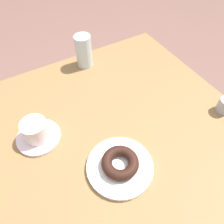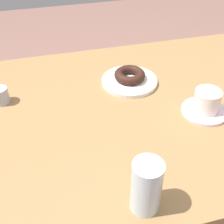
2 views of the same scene
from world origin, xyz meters
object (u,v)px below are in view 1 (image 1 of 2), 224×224
Objects in this scene: plate_chocolate_ring at (120,167)px; donut_chocolate_ring at (120,163)px; coffee_cup at (36,132)px; water_glass at (84,51)px.

plate_chocolate_ring is 0.02m from donut_chocolate_ring.
plate_chocolate_ring is at bearing 128.44° from coffee_cup.
water_glass is at bearing -103.76° from plate_chocolate_ring.
water_glass reaches higher than donut_chocolate_ring.
coffee_cup is (0.17, -0.21, 0.00)m from donut_chocolate_ring.
donut_chocolate_ring is at bearing 0.00° from plate_chocolate_ring.
water_glass is (-0.12, -0.48, 0.06)m from plate_chocolate_ring.
coffee_cup is (0.17, -0.21, 0.03)m from plate_chocolate_ring.
coffee_cup reaches higher than donut_chocolate_ring.
water_glass reaches higher than coffee_cup.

